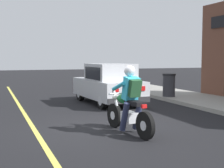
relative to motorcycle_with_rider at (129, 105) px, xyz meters
The scene contains 6 objects.
ground_plane 1.05m from the motorcycle_with_rider, 109.51° to the left, with size 80.00×80.00×0.00m, color black.
sidewalk_curb 6.25m from the motorcycle_with_rider, 37.15° to the left, with size 2.60×22.00×0.14m, color gray.
lane_stripe 4.34m from the motorcycle_with_rider, 118.83° to the left, with size 0.12×19.80×0.01m, color #D1C64C.
motorcycle_with_rider is the anchor object (origin of this frame).
car_hatchback 4.84m from the motorcycle_with_rider, 75.22° to the left, with size 1.83×3.86×1.57m.
trash_bin 6.31m from the motorcycle_with_rider, 49.76° to the left, with size 0.56×0.56×0.98m.
Camera 1 is at (-2.79, -7.44, 1.79)m, focal length 50.00 mm.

